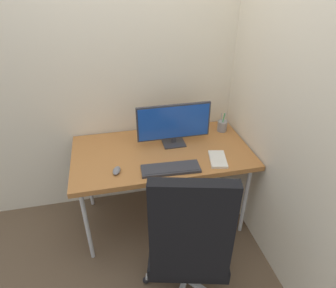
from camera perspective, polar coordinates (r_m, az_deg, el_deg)
The scene contains 10 objects.
ground_plane at distance 2.78m, azimuth -1.08°, elevation -13.84°, with size 8.00×8.00×0.00m, color brown.
wall_back at distance 2.42m, azimuth -3.46°, elevation 17.66°, with size 3.23×0.04×2.80m, color beige.
wall_side_right at distance 2.06m, azimuth 20.90°, elevation 13.21°, with size 0.04×2.59×2.80m, color beige.
desk at distance 2.34m, azimuth -1.24°, elevation -2.11°, with size 1.40×0.75×0.72m.
office_chair at distance 1.84m, azimuth 4.06°, elevation -18.52°, with size 0.60×0.64×1.14m.
monitor at distance 2.32m, azimuth 1.14°, elevation 4.06°, with size 0.59×0.14×0.35m.
keyboard at distance 2.10m, azimuth 0.52°, elevation -4.81°, with size 0.43×0.17×0.02m.
mouse at distance 2.11m, azimuth -9.97°, elevation -5.11°, with size 0.05×0.10×0.03m, color slate.
pen_holder at distance 2.62m, azimuth 10.51°, elevation 3.51°, with size 0.08×0.08×0.18m.
notebook at distance 2.24m, azimuth 9.68°, elevation -2.92°, with size 0.12×0.22×0.02m, color silver.
Camera 1 is at (-0.37, -1.91, 1.99)m, focal length 31.29 mm.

